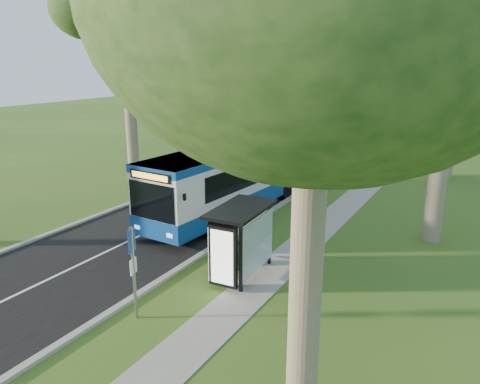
# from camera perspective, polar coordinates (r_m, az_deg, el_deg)

# --- Properties ---
(ground) EXTENTS (120.00, 120.00, 0.00)m
(ground) POSITION_cam_1_polar(r_m,az_deg,el_deg) (18.39, -4.57, -7.70)
(ground) COLOR #2D591B
(ground) RESTS_ON ground
(road) EXTENTS (7.00, 100.00, 0.02)m
(road) POSITION_cam_1_polar(r_m,az_deg,el_deg) (28.20, 0.75, 0.84)
(road) COLOR black
(road) RESTS_ON ground
(kerb_east) EXTENTS (0.25, 100.00, 0.12)m
(kerb_east) POSITION_cam_1_polar(r_m,az_deg,el_deg) (26.76, 7.35, -0.01)
(kerb_east) COLOR #9E9B93
(kerb_east) RESTS_ON ground
(kerb_west) EXTENTS (0.25, 100.00, 0.12)m
(kerb_west) POSITION_cam_1_polar(r_m,az_deg,el_deg) (29.96, -5.15, 1.78)
(kerb_west) COLOR #9E9B93
(kerb_west) RESTS_ON ground
(centre_line) EXTENTS (0.12, 100.00, 0.00)m
(centre_line) POSITION_cam_1_polar(r_m,az_deg,el_deg) (28.20, 0.75, 0.87)
(centre_line) COLOR white
(centre_line) RESTS_ON road
(footpath) EXTENTS (1.50, 100.00, 0.02)m
(footpath) POSITION_cam_1_polar(r_m,az_deg,el_deg) (25.87, 13.51, -1.01)
(footpath) COLOR gray
(footpath) RESTS_ON ground
(bus) EXTENTS (3.49, 12.60, 3.30)m
(bus) POSITION_cam_1_polar(r_m,az_deg,el_deg) (23.38, -0.19, 1.97)
(bus) COLOR white
(bus) RESTS_ON ground
(bus_stop_sign) EXTENTS (0.15, 0.39, 2.85)m
(bus_stop_sign) POSITION_cam_1_polar(r_m,az_deg,el_deg) (13.81, -12.91, -8.44)
(bus_stop_sign) COLOR gray
(bus_stop_sign) RESTS_ON ground
(bus_shelter) EXTENTS (1.72, 2.97, 2.48)m
(bus_shelter) POSITION_cam_1_polar(r_m,az_deg,el_deg) (15.78, -0.16, -4.90)
(bus_shelter) COLOR black
(bus_shelter) RESTS_ON ground
(litter_bin) EXTENTS (0.49, 0.49, 0.86)m
(litter_bin) POSITION_cam_1_polar(r_m,az_deg,el_deg) (17.42, -0.67, -7.47)
(litter_bin) COLOR black
(litter_bin) RESTS_ON ground
(car_white) EXTENTS (2.30, 4.21, 1.36)m
(car_white) POSITION_cam_1_polar(r_m,az_deg,el_deg) (37.76, 0.06, 5.76)
(car_white) COLOR silver
(car_white) RESTS_ON ground
(car_silver) EXTENTS (1.74, 4.72, 1.54)m
(car_silver) POSITION_cam_1_polar(r_m,az_deg,el_deg) (42.67, 4.45, 7.02)
(car_silver) COLOR #96999D
(car_silver) RESTS_ON ground
(tree_west_c) EXTENTS (5.20, 5.20, 13.37)m
(tree_west_c) POSITION_cam_1_polar(r_m,az_deg,el_deg) (36.98, -0.88, 19.91)
(tree_west_c) COLOR #7A6B56
(tree_west_c) RESTS_ON ground
(tree_west_e) EXTENTS (5.20, 5.20, 16.42)m
(tree_west_e) POSITION_cam_1_polar(r_m,az_deg,el_deg) (55.17, 10.77, 20.67)
(tree_west_e) COLOR #7A6B56
(tree_west_e) RESTS_ON ground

